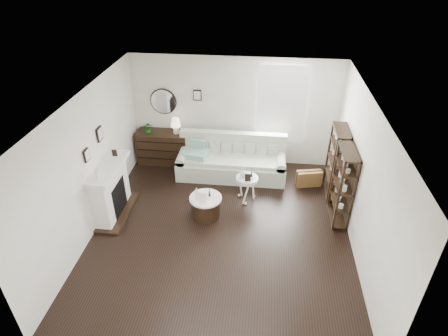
# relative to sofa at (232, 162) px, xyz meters

# --- Properties ---
(room) EXTENTS (5.50, 5.50, 5.50)m
(room) POSITION_rel_sofa_xyz_m (0.73, 0.62, 1.27)
(room) COLOR black
(room) RESTS_ON ground
(fireplace) EXTENTS (0.50, 1.40, 1.84)m
(fireplace) POSITION_rel_sofa_xyz_m (-2.32, -1.78, 0.21)
(fireplace) COLOR white
(fireplace) RESTS_ON ground
(shelf_unit_far) EXTENTS (0.30, 0.80, 1.60)m
(shelf_unit_far) POSITION_rel_sofa_xyz_m (2.33, -0.53, 0.47)
(shelf_unit_far) COLOR black
(shelf_unit_far) RESTS_ON ground
(shelf_unit_near) EXTENTS (0.30, 0.80, 1.60)m
(shelf_unit_near) POSITION_rel_sofa_xyz_m (2.33, -1.43, 0.47)
(shelf_unit_near) COLOR black
(shelf_unit_near) RESTS_ON ground
(sofa) EXTENTS (2.57, 0.89, 1.00)m
(sofa) POSITION_rel_sofa_xyz_m (0.00, 0.00, 0.00)
(sofa) COLOR #9FA795
(sofa) RESTS_ON ground
(quilt) EXTENTS (0.63, 0.55, 0.14)m
(quilt) POSITION_rel_sofa_xyz_m (-0.84, -0.13, 0.25)
(quilt) COLOR #268E68
(quilt) RESTS_ON sofa
(suitcase) EXTENTS (0.60, 0.32, 0.38)m
(suitcase) POSITION_rel_sofa_xyz_m (1.83, -0.30, -0.14)
(suitcase) COLOR brown
(suitcase) RESTS_ON ground
(dresser) EXTENTS (1.26, 0.54, 0.84)m
(dresser) POSITION_rel_sofa_xyz_m (-1.78, 0.39, 0.09)
(dresser) COLOR black
(dresser) RESTS_ON ground
(table_lamp) EXTENTS (0.32, 0.32, 0.40)m
(table_lamp) POSITION_rel_sofa_xyz_m (-1.42, 0.39, 0.71)
(table_lamp) COLOR white
(table_lamp) RESTS_ON dresser
(potted_plant) EXTENTS (0.27, 0.24, 0.28)m
(potted_plant) POSITION_rel_sofa_xyz_m (-2.10, 0.34, 0.65)
(potted_plant) COLOR #1D5217
(potted_plant) RESTS_ON dresser
(drum_table) EXTENTS (0.66, 0.66, 0.46)m
(drum_table) POSITION_rel_sofa_xyz_m (-0.38, -1.66, -0.10)
(drum_table) COLOR black
(drum_table) RESTS_ON ground
(pedestal_table) EXTENTS (0.49, 0.49, 0.59)m
(pedestal_table) POSITION_rel_sofa_xyz_m (0.42, -1.02, 0.21)
(pedestal_table) COLOR silver
(pedestal_table) RESTS_ON ground
(eiffel_drum) EXTENTS (0.12, 0.12, 0.20)m
(eiffel_drum) POSITION_rel_sofa_xyz_m (-0.30, -1.61, 0.23)
(eiffel_drum) COLOR black
(eiffel_drum) RESTS_ON drum_table
(bottle_drum) EXTENTS (0.06, 0.06, 0.27)m
(bottle_drum) POSITION_rel_sofa_xyz_m (-0.54, -1.73, 0.27)
(bottle_drum) COLOR silver
(bottle_drum) RESTS_ON drum_table
(card_frame_drum) EXTENTS (0.17, 0.07, 0.22)m
(card_frame_drum) POSITION_rel_sofa_xyz_m (-0.42, -1.82, 0.24)
(card_frame_drum) COLOR silver
(card_frame_drum) RESTS_ON drum_table
(eiffel_ped) EXTENTS (0.13, 0.13, 0.19)m
(eiffel_ped) POSITION_rel_sofa_xyz_m (0.52, -0.98, 0.35)
(eiffel_ped) COLOR black
(eiffel_ped) RESTS_ON pedestal_table
(flask_ped) EXTENTS (0.15, 0.15, 0.27)m
(flask_ped) POSITION_rel_sofa_xyz_m (0.34, -1.00, 0.39)
(flask_ped) COLOR silver
(flask_ped) RESTS_ON pedestal_table
(card_frame_ped) EXTENTS (0.13, 0.06, 0.16)m
(card_frame_ped) POSITION_rel_sofa_xyz_m (0.45, -1.14, 0.34)
(card_frame_ped) COLOR black
(card_frame_ped) RESTS_ON pedestal_table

